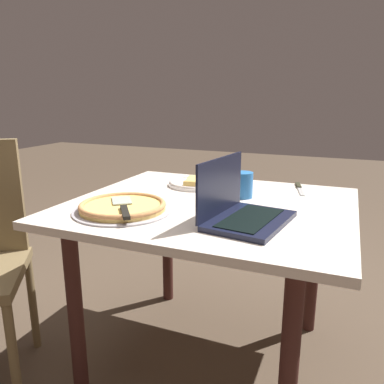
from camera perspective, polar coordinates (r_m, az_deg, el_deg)
name	(u,v)px	position (r m, az deg, el deg)	size (l,w,h in m)	color
ground_plane	(209,356)	(1.85, 2.52, -23.34)	(12.00, 12.00, 0.00)	#4A3B2D
dining_table	(210,225)	(1.55, 2.77, -4.94)	(1.09, 0.95, 0.71)	beige
laptop	(241,209)	(1.30, 7.29, -2.58)	(0.28, 0.35, 0.21)	black
pizza_plate	(196,183)	(1.81, 0.64, 1.37)	(0.26, 0.26, 0.04)	white
pizza_tray	(123,207)	(1.43, -10.33, -2.18)	(0.37, 0.37, 0.04)	#A7A2AA
table_knife	(299,188)	(1.82, 15.75, 0.63)	(0.07, 0.23, 0.01)	#B9B9B8
drink_cup	(243,185)	(1.60, 7.62, 1.10)	(0.08, 0.08, 0.11)	#296FBD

